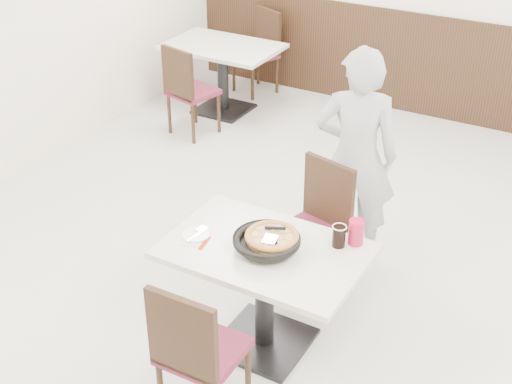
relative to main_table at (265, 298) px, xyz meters
The scene contains 18 objects.
floor 0.72m from the main_table, 102.45° to the left, with size 7.00×7.00×0.00m, color #A9A8A4.
wainscot_back 4.09m from the main_table, 91.87° to the left, with size 5.90×0.03×1.10m, color black.
main_table is the anchor object (origin of this frame).
chair_near 0.67m from the main_table, 91.62° to the right, with size 0.42×0.42×0.95m, color black, non-canonical shape.
chair_far 0.69m from the main_table, 91.89° to the left, with size 0.42×0.42×0.95m, color black, non-canonical shape.
trivet 0.40m from the main_table, 70.68° to the left, with size 0.12×0.12×0.04m, color black.
pizza_pan 0.42m from the main_table, 25.05° to the right, with size 0.37×0.37×0.01m, color black.
pizza 0.44m from the main_table, 49.50° to the left, with size 0.31×0.31×0.02m, color tan.
pizza_server 0.47m from the main_table, 22.79° to the right, with size 0.08×0.10×0.00m, color silver.
napkin 0.58m from the main_table, 161.50° to the right, with size 0.14×0.14×0.00m, color silver.
side_plate 0.59m from the main_table, 167.59° to the right, with size 0.17×0.17×0.01m, color white.
fork 0.59m from the main_table, 165.40° to the right, with size 0.02×0.17×0.00m, color silver.
cola_glass 0.63m from the main_table, 33.38° to the left, with size 0.08×0.08×0.13m, color black.
red_cup 0.72m from the main_table, 35.46° to the left, with size 0.10×0.10×0.16m, color #AC1436.
diner_person 1.31m from the main_table, 86.94° to the left, with size 0.61×0.40×1.67m, color silver.
bg_table_left 3.82m from the main_table, 125.99° to the left, with size 1.20×0.80×0.75m, color beige, non-canonical shape.
bg_chair_left_near 3.29m from the main_table, 131.91° to the left, with size 0.42×0.42×0.95m, color black, non-canonical shape.
bg_chair_left_far 4.35m from the main_table, 120.58° to the left, with size 0.42×0.42×0.95m, color black, non-canonical shape.
Camera 1 is at (1.84, -3.70, 3.19)m, focal length 50.00 mm.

